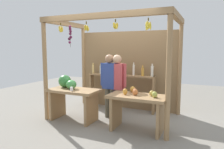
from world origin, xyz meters
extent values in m
plane|color=gray|center=(0.00, 0.00, 0.00)|extent=(12.00, 12.00, 0.00)
cylinder|color=#99754C|center=(-1.45, -0.86, 1.23)|extent=(0.10, 0.10, 2.46)
cylinder|color=#99754C|center=(1.45, -0.86, 1.23)|extent=(0.10, 0.10, 2.46)
cylinder|color=#99754C|center=(-1.45, 0.86, 1.23)|extent=(0.10, 0.10, 2.46)
cylinder|color=#99754C|center=(1.45, 0.86, 1.23)|extent=(0.10, 0.10, 2.46)
cube|color=#99754C|center=(0.00, -0.86, 2.40)|extent=(3.00, 0.12, 0.12)
cube|color=#99754C|center=(-1.45, 0.00, 2.40)|extent=(0.12, 1.83, 0.12)
cube|color=#99754C|center=(1.45, 0.00, 2.40)|extent=(0.12, 1.83, 0.12)
cube|color=olive|center=(0.00, 0.88, 1.11)|extent=(2.90, 0.04, 2.21)
cylinder|color=brown|center=(0.36, -0.80, 2.29)|extent=(0.02, 0.02, 0.06)
ellipsoid|color=gold|center=(0.39, -0.80, 2.19)|extent=(0.04, 0.08, 0.12)
ellipsoid|color=gold|center=(0.39, -0.77, 2.19)|extent=(0.06, 0.06, 0.12)
ellipsoid|color=gold|center=(0.37, -0.77, 2.19)|extent=(0.07, 0.05, 0.12)
ellipsoid|color=gold|center=(0.35, -0.78, 2.17)|extent=(0.06, 0.05, 0.12)
ellipsoid|color=gold|center=(0.33, -0.79, 2.20)|extent=(0.06, 0.08, 0.12)
ellipsoid|color=gold|center=(0.34, -0.82, 2.19)|extent=(0.06, 0.08, 0.12)
ellipsoid|color=gold|center=(0.34, -0.83, 2.20)|extent=(0.05, 0.05, 0.12)
ellipsoid|color=gold|center=(0.37, -0.84, 2.20)|extent=(0.08, 0.04, 0.12)
ellipsoid|color=gold|center=(0.39, -0.83, 2.17)|extent=(0.06, 0.06, 0.12)
cylinder|color=brown|center=(-0.36, -0.73, 2.29)|extent=(0.02, 0.02, 0.06)
ellipsoid|color=gold|center=(-0.32, -0.73, 2.17)|extent=(0.04, 0.08, 0.13)
ellipsoid|color=gold|center=(-0.35, -0.71, 2.16)|extent=(0.06, 0.05, 0.13)
ellipsoid|color=gold|center=(-0.39, -0.70, 2.18)|extent=(0.06, 0.05, 0.13)
ellipsoid|color=gold|center=(-0.39, -0.73, 2.18)|extent=(0.04, 0.06, 0.13)
ellipsoid|color=gold|center=(-0.38, -0.76, 2.18)|extent=(0.06, 0.05, 0.13)
ellipsoid|color=gold|center=(-0.35, -0.76, 2.18)|extent=(0.06, 0.05, 0.13)
cylinder|color=brown|center=(1.02, -0.73, 2.29)|extent=(0.02, 0.02, 0.06)
ellipsoid|color=yellow|center=(1.06, -0.72, 2.16)|extent=(0.04, 0.08, 0.15)
ellipsoid|color=yellow|center=(1.04, -0.71, 2.18)|extent=(0.08, 0.08, 0.16)
ellipsoid|color=yellow|center=(1.01, -0.69, 2.16)|extent=(0.08, 0.04, 0.15)
ellipsoid|color=yellow|center=(0.99, -0.71, 2.15)|extent=(0.07, 0.08, 0.16)
ellipsoid|color=yellow|center=(0.98, -0.74, 2.16)|extent=(0.05, 0.06, 0.15)
ellipsoid|color=yellow|center=(1.01, -0.76, 2.18)|extent=(0.07, 0.04, 0.15)
ellipsoid|color=yellow|center=(1.03, -0.75, 2.18)|extent=(0.08, 0.06, 0.15)
cylinder|color=brown|center=(-1.02, -0.78, 2.29)|extent=(0.02, 0.02, 0.06)
ellipsoid|color=gold|center=(-0.97, -0.79, 2.18)|extent=(0.04, 0.06, 0.14)
ellipsoid|color=gold|center=(-1.00, -0.75, 2.17)|extent=(0.06, 0.05, 0.14)
ellipsoid|color=gold|center=(-1.03, -0.76, 2.16)|extent=(0.08, 0.06, 0.14)
ellipsoid|color=gold|center=(-1.05, -0.78, 2.19)|extent=(0.04, 0.08, 0.14)
ellipsoid|color=gold|center=(-1.04, -0.81, 2.19)|extent=(0.08, 0.07, 0.14)
ellipsoid|color=gold|center=(-1.00, -0.81, 2.16)|extent=(0.07, 0.06, 0.14)
cylinder|color=#4C422D|center=(-0.88, -0.61, 2.04)|extent=(0.01, 0.01, 0.55)
sphere|color=#601E42|center=(-0.88, -0.62, 2.24)|extent=(0.07, 0.07, 0.07)
sphere|color=#511938|center=(-0.87, -0.62, 2.19)|extent=(0.07, 0.07, 0.07)
sphere|color=#511938|center=(-0.87, -0.61, 2.13)|extent=(0.07, 0.07, 0.07)
sphere|color=#511938|center=(-0.88, -0.61, 2.08)|extent=(0.07, 0.07, 0.07)
sphere|color=#511938|center=(-0.88, -0.60, 2.00)|extent=(0.07, 0.07, 0.07)
sphere|color=#47142D|center=(-0.90, -0.62, 1.95)|extent=(0.07, 0.07, 0.07)
sphere|color=#601E42|center=(-0.88, -0.64, 1.88)|extent=(0.06, 0.06, 0.06)
cube|color=#99754C|center=(-0.80, -0.65, 0.73)|extent=(1.22, 0.64, 0.06)
cube|color=#99754C|center=(-1.29, -0.65, 0.35)|extent=(0.06, 0.58, 0.70)
cube|color=#99754C|center=(-0.31, -0.65, 0.35)|extent=(0.06, 0.58, 0.70)
ellipsoid|color=#38843D|center=(-1.14, -0.52, 0.92)|extent=(0.43, 0.43, 0.31)
ellipsoid|color=#429347|center=(-0.87, -0.63, 0.87)|extent=(0.26, 0.26, 0.21)
cylinder|color=white|center=(-0.73, -0.83, 0.81)|extent=(0.07, 0.07, 0.09)
cube|color=#99754C|center=(0.80, -0.65, 0.73)|extent=(1.22, 0.64, 0.06)
cube|color=#99754C|center=(0.31, -0.65, 0.35)|extent=(0.06, 0.58, 0.70)
cube|color=#99754C|center=(1.29, -0.65, 0.35)|extent=(0.06, 0.58, 0.70)
ellipsoid|color=#B79E47|center=(1.08, -0.59, 0.82)|extent=(0.13, 0.13, 0.12)
ellipsoid|color=gold|center=(0.54, -0.70, 0.83)|extent=(0.12, 0.12, 0.13)
ellipsoid|color=gold|center=(0.61, -0.39, 0.83)|extent=(0.13, 0.13, 0.13)
ellipsoid|color=#A8B24C|center=(1.17, -0.71, 0.83)|extent=(0.15, 0.15, 0.12)
ellipsoid|color=#CC7038|center=(0.75, -0.67, 0.83)|extent=(0.16, 0.16, 0.13)
ellipsoid|color=#E07F47|center=(0.69, -0.51, 0.82)|extent=(0.11, 0.11, 0.12)
cube|color=#99754C|center=(-1.04, 0.65, 0.50)|extent=(0.05, 0.20, 1.00)
cube|color=#99754C|center=(0.84, 0.65, 0.50)|extent=(0.05, 0.20, 1.00)
cube|color=#99754C|center=(-0.10, 0.65, 0.98)|extent=(1.89, 0.22, 0.04)
cylinder|color=#D8B266|center=(-0.99, 0.65, 1.13)|extent=(0.07, 0.07, 0.25)
cylinder|color=#D8B266|center=(-0.99, 0.65, 1.28)|extent=(0.03, 0.03, 0.06)
cylinder|color=silver|center=(-0.73, 0.65, 1.12)|extent=(0.07, 0.07, 0.24)
cylinder|color=silver|center=(-0.73, 0.65, 1.27)|extent=(0.03, 0.03, 0.06)
cylinder|color=#D8B266|center=(-0.48, 0.65, 1.13)|extent=(0.08, 0.08, 0.26)
cylinder|color=#D8B266|center=(-0.48, 0.65, 1.29)|extent=(0.04, 0.04, 0.06)
cylinder|color=#338C4C|center=(-0.22, 0.65, 1.15)|extent=(0.08, 0.08, 0.30)
cylinder|color=#338C4C|center=(-0.22, 0.65, 1.33)|extent=(0.03, 0.03, 0.06)
cylinder|color=#D8B266|center=(0.03, 0.65, 1.12)|extent=(0.07, 0.07, 0.25)
cylinder|color=#D8B266|center=(0.03, 0.65, 1.28)|extent=(0.03, 0.03, 0.06)
cylinder|color=silver|center=(0.28, 0.65, 1.15)|extent=(0.06, 0.06, 0.30)
cylinder|color=silver|center=(0.28, 0.65, 1.33)|extent=(0.03, 0.03, 0.06)
cylinder|color=gold|center=(0.53, 0.65, 1.11)|extent=(0.08, 0.08, 0.22)
cylinder|color=gold|center=(0.53, 0.65, 1.25)|extent=(0.03, 0.03, 0.06)
cylinder|color=silver|center=(0.78, 0.65, 1.14)|extent=(0.07, 0.07, 0.28)
cylinder|color=silver|center=(0.78, 0.65, 1.31)|extent=(0.03, 0.03, 0.06)
cylinder|color=#575446|center=(-0.16, -0.11, 0.37)|extent=(0.11, 0.11, 0.74)
cylinder|color=#575446|center=(-0.04, -0.11, 0.37)|extent=(0.11, 0.11, 0.74)
cube|color=#2D428C|center=(-0.10, -0.11, 1.06)|extent=(0.32, 0.19, 0.63)
cylinder|color=#2D428C|center=(-0.30, -0.11, 1.09)|extent=(0.08, 0.08, 0.57)
cylinder|color=#2D428C|center=(0.10, -0.11, 1.09)|extent=(0.08, 0.08, 0.57)
sphere|color=#997051|center=(-0.10, -0.11, 1.48)|extent=(0.22, 0.22, 0.22)
cylinder|color=#4B3C3F|center=(0.04, -0.11, 0.37)|extent=(0.11, 0.11, 0.74)
cylinder|color=#4B3C3F|center=(0.16, -0.11, 0.37)|extent=(0.11, 0.11, 0.74)
cube|color=#BF474C|center=(0.10, -0.11, 1.06)|extent=(0.32, 0.19, 0.63)
cylinder|color=#BF474C|center=(-0.10, -0.11, 1.09)|extent=(0.08, 0.08, 0.56)
cylinder|color=#BF474C|center=(0.30, -0.11, 1.09)|extent=(0.08, 0.08, 0.56)
sphere|color=tan|center=(0.10, -0.11, 1.48)|extent=(0.21, 0.21, 0.21)
camera|label=1|loc=(2.09, -4.77, 1.73)|focal=33.74mm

